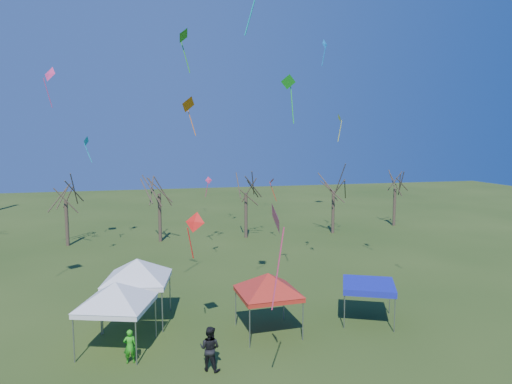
{
  "coord_description": "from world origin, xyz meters",
  "views": [
    {
      "loc": [
        -3.74,
        -19.69,
        10.01
      ],
      "look_at": [
        1.86,
        3.0,
        7.19
      ],
      "focal_mm": 32.0,
      "sensor_mm": 36.0,
      "label": 1
    }
  ],
  "objects_px": {
    "tree_2": "(159,176)",
    "tent_white_west": "(116,287)",
    "tent_red": "(268,277)",
    "tree_3": "(246,177)",
    "tree_1": "(65,184)",
    "tree_5": "(396,175)",
    "tent_white_mid": "(137,263)",
    "person_dark": "(210,348)",
    "tree_4": "(334,175)",
    "person_green": "(130,346)",
    "tent_blue": "(369,286)"
  },
  "relations": [
    {
      "from": "tent_white_mid",
      "to": "person_dark",
      "type": "bearing_deg",
      "value": -63.67
    },
    {
      "from": "tent_red",
      "to": "tree_5",
      "type": "bearing_deg",
      "value": 48.29
    },
    {
      "from": "tree_2",
      "to": "tree_4",
      "type": "relative_size",
      "value": 1.04
    },
    {
      "from": "tree_4",
      "to": "tent_white_mid",
      "type": "distance_m",
      "value": 27.41
    },
    {
      "from": "tree_1",
      "to": "tent_blue",
      "type": "bearing_deg",
      "value": -50.31
    },
    {
      "from": "tree_5",
      "to": "tree_2",
      "type": "bearing_deg",
      "value": -176.3
    },
    {
      "from": "tree_4",
      "to": "person_green",
      "type": "bearing_deg",
      "value": -130.13
    },
    {
      "from": "tent_white_mid",
      "to": "tent_white_west",
      "type": "bearing_deg",
      "value": -106.53
    },
    {
      "from": "tree_1",
      "to": "tent_blue",
      "type": "xyz_separation_m",
      "value": [
        18.71,
        -22.55,
        -3.83
      ]
    },
    {
      "from": "tree_4",
      "to": "tree_5",
      "type": "height_order",
      "value": "tree_4"
    },
    {
      "from": "tent_white_mid",
      "to": "tree_1",
      "type": "bearing_deg",
      "value": 108.41
    },
    {
      "from": "tree_2",
      "to": "tent_white_west",
      "type": "xyz_separation_m",
      "value": [
        -2.81,
        -22.5,
        -3.22
      ]
    },
    {
      "from": "tent_blue",
      "to": "tent_white_west",
      "type": "bearing_deg",
      "value": -179.04
    },
    {
      "from": "tree_4",
      "to": "tent_red",
      "type": "distance_m",
      "value": 25.83
    },
    {
      "from": "tent_white_west",
      "to": "tent_blue",
      "type": "height_order",
      "value": "tent_white_west"
    },
    {
      "from": "tent_white_mid",
      "to": "person_dark",
      "type": "height_order",
      "value": "tent_white_mid"
    },
    {
      "from": "tree_1",
      "to": "tree_3",
      "type": "distance_m",
      "value": 16.81
    },
    {
      "from": "tree_4",
      "to": "person_green",
      "type": "xyz_separation_m",
      "value": [
        -19.92,
        -23.63,
        -5.29
      ]
    },
    {
      "from": "tent_red",
      "to": "tent_white_mid",
      "type": "bearing_deg",
      "value": 154.6
    },
    {
      "from": "tree_2",
      "to": "tent_white_west",
      "type": "height_order",
      "value": "tree_2"
    },
    {
      "from": "tree_4",
      "to": "tent_white_west",
      "type": "xyz_separation_m",
      "value": [
        -20.53,
        -22.12,
        -2.99
      ]
    },
    {
      "from": "person_green",
      "to": "tree_3",
      "type": "bearing_deg",
      "value": -115.96
    },
    {
      "from": "tree_3",
      "to": "person_dark",
      "type": "distance_m",
      "value": 26.66
    },
    {
      "from": "tent_white_mid",
      "to": "tent_blue",
      "type": "height_order",
      "value": "tent_white_mid"
    },
    {
      "from": "tent_red",
      "to": "tent_blue",
      "type": "height_order",
      "value": "tent_red"
    },
    {
      "from": "tent_white_mid",
      "to": "tent_blue",
      "type": "bearing_deg",
      "value": -13.57
    },
    {
      "from": "tree_4",
      "to": "tent_white_west",
      "type": "relative_size",
      "value": 1.93
    },
    {
      "from": "tree_1",
      "to": "person_green",
      "type": "height_order",
      "value": "tree_1"
    },
    {
      "from": "tree_5",
      "to": "tent_blue",
      "type": "bearing_deg",
      "value": -123.36
    },
    {
      "from": "tree_2",
      "to": "tree_3",
      "type": "bearing_deg",
      "value": -2.27
    },
    {
      "from": "tree_3",
      "to": "tent_white_mid",
      "type": "xyz_separation_m",
      "value": [
        -10.27,
        -19.0,
        -2.81
      ]
    },
    {
      "from": "tent_white_west",
      "to": "tent_red",
      "type": "distance_m",
      "value": 7.42
    },
    {
      "from": "person_green",
      "to": "person_dark",
      "type": "bearing_deg",
      "value": 154.59
    },
    {
      "from": "tent_white_west",
      "to": "tent_white_mid",
      "type": "distance_m",
      "value": 3.3
    },
    {
      "from": "tent_white_west",
      "to": "person_dark",
      "type": "distance_m",
      "value": 5.4
    },
    {
      "from": "tree_4",
      "to": "person_dark",
      "type": "height_order",
      "value": "tree_4"
    },
    {
      "from": "tree_5",
      "to": "tent_red",
      "type": "bearing_deg",
      "value": -131.71
    },
    {
      "from": "tree_1",
      "to": "person_green",
      "type": "distance_m",
      "value": 25.56
    },
    {
      "from": "person_green",
      "to": "tent_blue",
      "type": "bearing_deg",
      "value": -173.96
    },
    {
      "from": "tree_1",
      "to": "tent_white_west",
      "type": "bearing_deg",
      "value": -76.21
    },
    {
      "from": "tree_3",
      "to": "tree_5",
      "type": "xyz_separation_m",
      "value": [
        17.69,
        2.02,
        -0.35
      ]
    },
    {
      "from": "tree_3",
      "to": "tent_white_mid",
      "type": "height_order",
      "value": "tree_3"
    },
    {
      "from": "tent_blue",
      "to": "person_green",
      "type": "relative_size",
      "value": 2.33
    },
    {
      "from": "person_green",
      "to": "tent_white_mid",
      "type": "bearing_deg",
      "value": -95.88
    },
    {
      "from": "tree_1",
      "to": "person_dark",
      "type": "xyz_separation_m",
      "value": [
        9.57,
        -25.75,
        -4.82
      ]
    },
    {
      "from": "tent_white_mid",
      "to": "person_dark",
      "type": "xyz_separation_m",
      "value": [
        3.04,
        -6.14,
        -2.3
      ]
    },
    {
      "from": "tent_blue",
      "to": "tent_white_mid",
      "type": "bearing_deg",
      "value": 166.43
    },
    {
      "from": "tree_4",
      "to": "tent_white_mid",
      "type": "height_order",
      "value": "tree_4"
    },
    {
      "from": "tent_red",
      "to": "tree_3",
      "type": "bearing_deg",
      "value": 80.26
    },
    {
      "from": "tree_4",
      "to": "tent_red",
      "type": "height_order",
      "value": "tree_4"
    }
  ]
}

